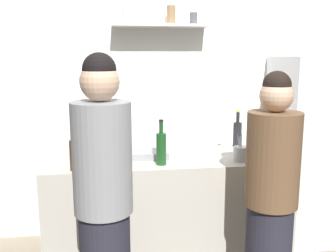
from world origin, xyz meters
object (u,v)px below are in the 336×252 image
object	(u,v)px
utensil_holder	(240,154)
baking_pan	(146,154)
person_grey_hoodie	(104,204)
person_brown_jacket	(271,199)
water_bottle_plastic	(279,146)
wine_bottle_amber_glass	(74,153)
wine_bottle_dark_glass	(237,133)
refrigerator	(311,149)
wine_bottle_pale_glass	(114,148)
wine_bottle_green_glass	(161,147)

from	to	relation	value
utensil_holder	baking_pan	bearing A→B (deg)	162.38
person_grey_hoodie	person_brown_jacket	distance (m)	1.06
baking_pan	water_bottle_plastic	world-z (taller)	water_bottle_plastic
wine_bottle_amber_glass	person_brown_jacket	distance (m)	1.36
wine_bottle_dark_glass	person_grey_hoodie	world-z (taller)	person_grey_hoodie
refrigerator	wine_bottle_pale_glass	bearing A→B (deg)	-167.69
wine_bottle_pale_glass	person_brown_jacket	distance (m)	1.18
refrigerator	wine_bottle_dark_glass	xyz separation A→B (m)	(-0.74, -0.07, 0.19)
water_bottle_plastic	person_grey_hoodie	size ratio (longest dim) A/B	0.12
baking_pan	wine_bottle_green_glass	xyz separation A→B (m)	(0.09, -0.22, 0.10)
wine_bottle_amber_glass	water_bottle_plastic	size ratio (longest dim) A/B	1.55
water_bottle_plastic	wine_bottle_pale_glass	bearing A→B (deg)	176.87
wine_bottle_amber_glass	wine_bottle_green_glass	bearing A→B (deg)	4.44
utensil_holder	wine_bottle_pale_glass	xyz separation A→B (m)	(-0.94, 0.12, 0.05)
refrigerator	person_brown_jacket	world-z (taller)	refrigerator
wine_bottle_green_glass	person_brown_jacket	xyz separation A→B (m)	(0.65, -0.48, -0.25)
wine_bottle_dark_glass	water_bottle_plastic	distance (m)	0.44
refrigerator	utensil_holder	xyz separation A→B (m)	(-0.86, -0.52, 0.12)
wine_bottle_dark_glass	wine_bottle_pale_glass	bearing A→B (deg)	-163.21
baking_pan	wine_bottle_amber_glass	distance (m)	0.59
baking_pan	person_brown_jacket	xyz separation A→B (m)	(0.74, -0.70, -0.15)
wine_bottle_dark_glass	water_bottle_plastic	bearing A→B (deg)	-62.39
wine_bottle_pale_glass	person_grey_hoodie	distance (m)	0.70
utensil_holder	wine_bottle_dark_glass	distance (m)	0.47
utensil_holder	wine_bottle_pale_glass	bearing A→B (deg)	172.62
baking_pan	wine_bottle_pale_glass	size ratio (longest dim) A/B	1.21
wine_bottle_amber_glass	water_bottle_plastic	world-z (taller)	wine_bottle_amber_glass
baking_pan	wine_bottle_green_glass	world-z (taller)	wine_bottle_green_glass
water_bottle_plastic	person_grey_hoodie	distance (m)	1.48
water_bottle_plastic	refrigerator	bearing A→B (deg)	40.97
wine_bottle_pale_glass	wine_bottle_green_glass	distance (m)	0.36
baking_pan	person_grey_hoodie	world-z (taller)	person_grey_hoodie
baking_pan	wine_bottle_amber_glass	xyz separation A→B (m)	(-0.52, -0.27, 0.09)
wine_bottle_dark_glass	person_brown_jacket	xyz separation A→B (m)	(-0.08, -0.92, -0.24)
wine_bottle_amber_glass	person_grey_hoodie	xyz separation A→B (m)	(0.20, -0.50, -0.18)
refrigerator	person_brown_jacket	xyz separation A→B (m)	(-0.82, -1.00, -0.05)
wine_bottle_green_glass	person_brown_jacket	size ratio (longest dim) A/B	0.21
refrigerator	baking_pan	size ratio (longest dim) A/B	4.99
person_grey_hoodie	refrigerator	bearing A→B (deg)	-9.50
wine_bottle_pale_glass	wine_bottle_amber_glass	distance (m)	0.32
baking_pan	wine_bottle_green_glass	bearing A→B (deg)	-66.99
baking_pan	wine_bottle_dark_glass	bearing A→B (deg)	15.17
wine_bottle_dark_glass	water_bottle_plastic	size ratio (longest dim) A/B	1.54
utensil_holder	wine_bottle_green_glass	size ratio (longest dim) A/B	0.64
person_grey_hoodie	wine_bottle_pale_glass	bearing A→B (deg)	45.09
wine_bottle_pale_glass	water_bottle_plastic	world-z (taller)	wine_bottle_pale_glass
baking_pan	wine_bottle_pale_glass	distance (m)	0.28
refrigerator	water_bottle_plastic	xyz separation A→B (m)	(-0.53, -0.46, 0.16)
baking_pan	wine_bottle_pale_glass	world-z (taller)	wine_bottle_pale_glass
utensil_holder	person_brown_jacket	xyz separation A→B (m)	(0.05, -0.48, -0.18)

